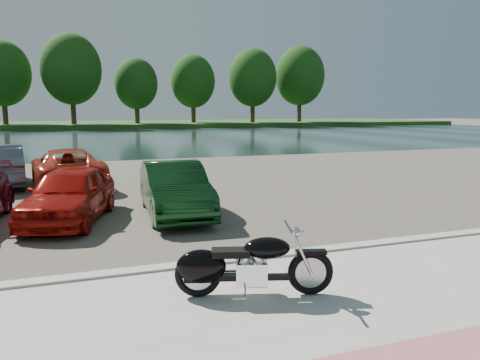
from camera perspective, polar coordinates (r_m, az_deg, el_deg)
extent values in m
plane|color=#595447|center=(7.19, 9.95, -14.56)|extent=(200.00, 200.00, 0.00)
cube|color=#A19E97|center=(6.40, 14.59, -17.27)|extent=(60.00, 6.00, 0.10)
cube|color=#A19E97|center=(8.84, 3.47, -9.45)|extent=(60.00, 0.30, 0.14)
cube|color=#464239|center=(17.27, -8.35, -0.71)|extent=(60.00, 18.00, 0.04)
cube|color=#182B29|center=(45.92, -15.58, 4.89)|extent=(120.00, 40.00, 0.00)
cube|color=#2B4C1B|center=(77.82, -17.37, 6.48)|extent=(120.00, 24.00, 0.60)
cylinder|color=#3B2915|center=(73.63, -26.77, 8.18)|extent=(0.70, 0.70, 5.40)
ellipsoid|color=#10380F|center=(73.78, -27.01, 11.53)|extent=(7.56, 7.56, 9.07)
cylinder|color=#3B2915|center=(70.32, -19.69, 8.80)|extent=(0.70, 0.70, 5.85)
ellipsoid|color=#10380F|center=(70.52, -19.89, 12.60)|extent=(8.19, 8.19, 9.83)
cylinder|color=#3B2915|center=(72.32, -12.44, 8.55)|extent=(0.70, 0.70, 4.50)
ellipsoid|color=#10380F|center=(72.41, -12.54, 11.40)|extent=(6.30, 6.30, 7.56)
cylinder|color=#3B2915|center=(75.37, -5.71, 8.88)|extent=(0.70, 0.70, 4.95)
ellipsoid|color=#10380F|center=(75.49, -5.76, 11.89)|extent=(6.93, 6.93, 8.32)
cylinder|color=#3B2915|center=(75.44, 1.54, 9.09)|extent=(0.70, 0.70, 5.40)
ellipsoid|color=#10380F|center=(75.59, 1.56, 12.37)|extent=(7.56, 7.56, 9.07)
cylinder|color=#3B2915|center=(80.39, 7.24, 9.16)|extent=(0.70, 0.70, 5.85)
ellipsoid|color=#10380F|center=(80.57, 7.31, 12.49)|extent=(8.19, 8.19, 9.83)
torus|color=black|center=(7.08, 8.58, -11.07)|extent=(0.69, 0.31, 0.68)
torus|color=black|center=(6.95, -5.15, -11.39)|extent=(0.69, 0.31, 0.68)
cylinder|color=#B2B2B7|center=(7.08, 8.58, -11.07)|extent=(0.46, 0.19, 0.46)
cylinder|color=#B2B2B7|center=(6.95, -5.15, -11.39)|extent=(0.46, 0.19, 0.46)
cylinder|color=silver|center=(6.86, 7.65, -9.00)|extent=(0.33, 0.14, 0.63)
cylinder|color=silver|center=(7.05, 7.35, -8.51)|extent=(0.33, 0.14, 0.63)
cylinder|color=silver|center=(6.82, 5.98, -5.72)|extent=(0.25, 0.73, 0.04)
sphere|color=silver|center=(6.85, 6.80, -6.35)|extent=(0.20, 0.20, 0.16)
sphere|color=silver|center=(6.87, 7.38, -6.33)|extent=(0.14, 0.14, 0.11)
cube|color=black|center=(6.98, 8.64, -8.67)|extent=(0.47, 0.26, 0.06)
cube|color=black|center=(6.98, 1.78, -11.77)|extent=(1.18, 0.44, 0.08)
cube|color=silver|center=(6.96, 1.37, -11.24)|extent=(0.52, 0.44, 0.34)
cylinder|color=silver|center=(6.90, 2.21, -9.66)|extent=(0.29, 0.24, 0.27)
cylinder|color=silver|center=(6.88, 0.53, -9.69)|extent=(0.29, 0.24, 0.27)
ellipsoid|color=black|center=(6.86, 3.31, -8.28)|extent=(0.75, 0.54, 0.32)
cube|color=black|center=(6.84, -1.16, -8.85)|extent=(0.61, 0.43, 0.10)
ellipsoid|color=black|center=(6.90, -4.74, -10.46)|extent=(0.79, 0.53, 0.50)
cube|color=black|center=(6.93, -5.15, -11.01)|extent=(0.43, 0.29, 0.30)
cylinder|color=silver|center=(7.14, -1.19, -11.83)|extent=(1.08, 0.40, 0.09)
cylinder|color=silver|center=(7.11, -1.19, -11.22)|extent=(1.08, 0.40, 0.09)
cylinder|color=#B2B2B7|center=(6.86, 0.62, -13.50)|extent=(0.06, 0.14, 0.22)
imported|color=#A4110A|center=(12.31, -20.06, -1.62)|extent=(2.71, 4.33, 1.37)
imported|color=black|center=(12.34, -7.99, -1.10)|extent=(1.69, 4.29, 1.39)
imported|color=#AF311D|center=(17.84, -20.30, 1.44)|extent=(2.75, 5.15, 1.38)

